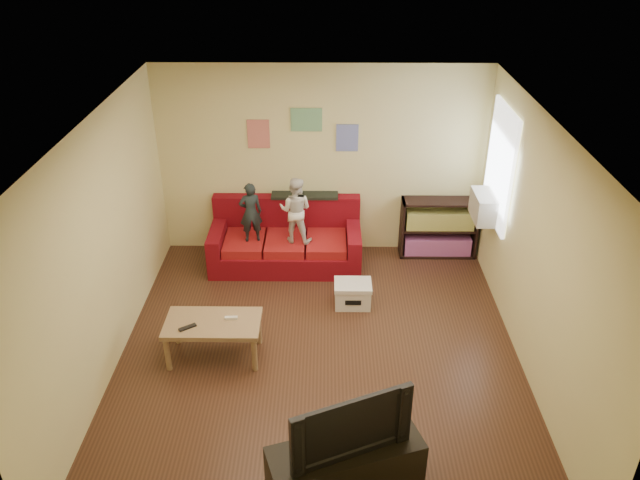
{
  "coord_description": "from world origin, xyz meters",
  "views": [
    {
      "loc": [
        0.07,
        -5.56,
        4.57
      ],
      "look_at": [
        0.0,
        0.8,
        1.05
      ],
      "focal_mm": 35.0,
      "sensor_mm": 36.0,
      "label": 1
    }
  ],
  "objects_px": {
    "coffee_table": "(213,327)",
    "file_box": "(353,294)",
    "sofa": "(286,242)",
    "television": "(347,421)",
    "child_a": "(251,212)",
    "tv_stand": "(345,468)",
    "child_b": "(295,210)",
    "bookshelf": "(438,231)"
  },
  "relations": [
    {
      "from": "child_b",
      "to": "television",
      "type": "xyz_separation_m",
      "value": [
        0.59,
        -3.71,
        -0.09
      ]
    },
    {
      "from": "child_a",
      "to": "bookshelf",
      "type": "distance_m",
      "value": 2.68
    },
    {
      "from": "tv_stand",
      "to": "television",
      "type": "bearing_deg",
      "value": -108.71
    },
    {
      "from": "coffee_table",
      "to": "bookshelf",
      "type": "height_order",
      "value": "bookshelf"
    },
    {
      "from": "television",
      "to": "bookshelf",
      "type": "bearing_deg",
      "value": 47.23
    },
    {
      "from": "tv_stand",
      "to": "child_a",
      "type": "bearing_deg",
      "value": 89.01
    },
    {
      "from": "sofa",
      "to": "coffee_table",
      "type": "bearing_deg",
      "value": -108.11
    },
    {
      "from": "file_box",
      "to": "tv_stand",
      "type": "distance_m",
      "value": 2.82
    },
    {
      "from": "sofa",
      "to": "coffee_table",
      "type": "xyz_separation_m",
      "value": [
        -0.68,
        -2.09,
        0.1
      ]
    },
    {
      "from": "child_a",
      "to": "television",
      "type": "xyz_separation_m",
      "value": [
        1.19,
        -3.71,
        -0.05
      ]
    },
    {
      "from": "bookshelf",
      "to": "television",
      "type": "distance_m",
      "value": 4.37
    },
    {
      "from": "tv_stand",
      "to": "bookshelf",
      "type": "bearing_deg",
      "value": 52.17
    },
    {
      "from": "child_a",
      "to": "child_b",
      "type": "relative_size",
      "value": 0.92
    },
    {
      "from": "child_a",
      "to": "file_box",
      "type": "relative_size",
      "value": 1.82
    },
    {
      "from": "coffee_table",
      "to": "bookshelf",
      "type": "xyz_separation_m",
      "value": [
        2.84,
        2.32,
        -0.02
      ]
    },
    {
      "from": "television",
      "to": "child_b",
      "type": "bearing_deg",
      "value": 75.33
    },
    {
      "from": "child_a",
      "to": "bookshelf",
      "type": "bearing_deg",
      "value": 176.22
    },
    {
      "from": "sofa",
      "to": "television",
      "type": "xyz_separation_m",
      "value": [
        0.73,
        -3.88,
        0.5
      ]
    },
    {
      "from": "sofa",
      "to": "tv_stand",
      "type": "distance_m",
      "value": 3.95
    },
    {
      "from": "sofa",
      "to": "file_box",
      "type": "distance_m",
      "value": 1.41
    },
    {
      "from": "file_box",
      "to": "television",
      "type": "relative_size",
      "value": 0.44
    },
    {
      "from": "child_b",
      "to": "bookshelf",
      "type": "bearing_deg",
      "value": -157.09
    },
    {
      "from": "sofa",
      "to": "file_box",
      "type": "bearing_deg",
      "value": -49.99
    },
    {
      "from": "bookshelf",
      "to": "tv_stand",
      "type": "relative_size",
      "value": 0.81
    },
    {
      "from": "coffee_table",
      "to": "television",
      "type": "relative_size",
      "value": 0.99
    },
    {
      "from": "bookshelf",
      "to": "television",
      "type": "relative_size",
      "value": 1.01
    },
    {
      "from": "file_box",
      "to": "television",
      "type": "height_order",
      "value": "television"
    },
    {
      "from": "child_a",
      "to": "tv_stand",
      "type": "distance_m",
      "value": 3.94
    },
    {
      "from": "bookshelf",
      "to": "file_box",
      "type": "relative_size",
      "value": 2.3
    },
    {
      "from": "coffee_table",
      "to": "tv_stand",
      "type": "relative_size",
      "value": 0.79
    },
    {
      "from": "coffee_table",
      "to": "television",
      "type": "bearing_deg",
      "value": -51.6
    },
    {
      "from": "bookshelf",
      "to": "tv_stand",
      "type": "bearing_deg",
      "value": -109.13
    },
    {
      "from": "bookshelf",
      "to": "tv_stand",
      "type": "distance_m",
      "value": 4.35
    },
    {
      "from": "bookshelf",
      "to": "child_b",
      "type": "bearing_deg",
      "value": -168.76
    },
    {
      "from": "tv_stand",
      "to": "television",
      "type": "height_order",
      "value": "television"
    },
    {
      "from": "sofa",
      "to": "child_b",
      "type": "distance_m",
      "value": 0.63
    },
    {
      "from": "television",
      "to": "coffee_table",
      "type": "bearing_deg",
      "value": 104.76
    },
    {
      "from": "child_b",
      "to": "coffee_table",
      "type": "height_order",
      "value": "child_b"
    },
    {
      "from": "tv_stand",
      "to": "child_b",
      "type": "bearing_deg",
      "value": 80.26
    },
    {
      "from": "child_a",
      "to": "child_b",
      "type": "distance_m",
      "value": 0.6
    },
    {
      "from": "sofa",
      "to": "child_b",
      "type": "relative_size",
      "value": 2.25
    },
    {
      "from": "coffee_table",
      "to": "file_box",
      "type": "height_order",
      "value": "coffee_table"
    }
  ]
}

